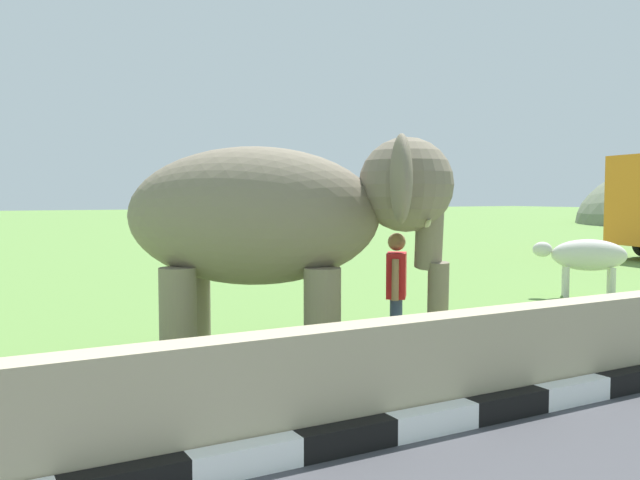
# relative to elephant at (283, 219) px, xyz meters

# --- Properties ---
(barrier_parapet) EXTENTS (28.00, 0.36, 1.00)m
(barrier_parapet) POSITION_rel_elephant_xyz_m (-0.69, -2.50, -1.34)
(barrier_parapet) COLOR tan
(barrier_parapet) RESTS_ON ground_plane
(elephant) EXTENTS (3.95, 3.45, 2.85)m
(elephant) POSITION_rel_elephant_xyz_m (0.00, 0.00, 0.00)
(elephant) COLOR #7A6E5B
(elephant) RESTS_ON ground_plane
(person_handler) EXTENTS (0.49, 0.58, 1.66)m
(person_handler) POSITION_rel_elephant_xyz_m (1.42, -0.40, -0.92)
(person_handler) COLOR navy
(person_handler) RESTS_ON ground_plane
(cow_near) EXTENTS (1.67, 1.60, 1.23)m
(cow_near) POSITION_rel_elephant_xyz_m (8.07, 2.11, -0.97)
(cow_near) COLOR beige
(cow_near) RESTS_ON ground_plane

